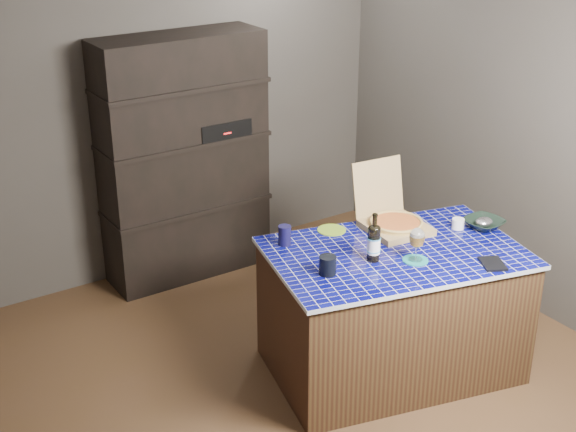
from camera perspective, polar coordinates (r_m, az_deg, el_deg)
room at (r=4.48m, az=1.12°, el=2.70°), size 3.50×3.50×3.50m
shelving_unit at (r=5.85m, az=-7.37°, el=4.06°), size 1.20×0.41×1.80m
kitchen_island at (r=4.88m, az=7.43°, el=-6.68°), size 1.64×1.24×0.80m
pizza_box at (r=4.94m, az=7.55°, el=-0.35°), size 0.39×0.46×0.39m
mead_bottle at (r=4.52m, az=6.12°, el=-1.87°), size 0.08×0.08×0.29m
teal_trivet at (r=4.60m, az=9.05°, el=-3.13°), size 0.15×0.15×0.01m
wine_glass at (r=4.54m, az=9.16°, el=-1.59°), size 0.09×0.09×0.20m
tumbler at (r=4.38m, az=2.84°, el=-3.52°), size 0.10×0.10×0.11m
dvd_case at (r=4.64m, az=14.35°, el=-3.31°), size 0.19×0.21×0.01m
bowl at (r=5.07m, az=13.76°, el=-0.53°), size 0.25×0.25×0.06m
foil_contents at (r=5.07m, az=13.77°, el=-0.41°), size 0.12×0.10×0.05m
white_jar at (r=5.03m, az=12.00°, el=-0.54°), size 0.07×0.07×0.06m
navy_cup at (r=4.70m, az=-0.24°, el=-1.38°), size 0.08×0.08×0.12m
green_trivet at (r=4.91m, az=3.12°, el=-1.00°), size 0.18×0.18×0.01m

